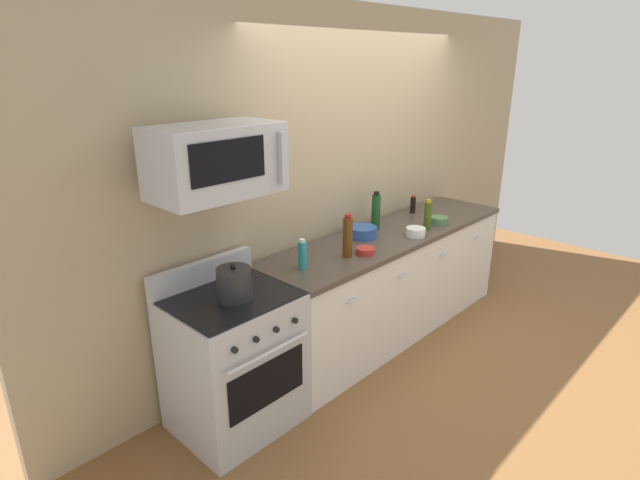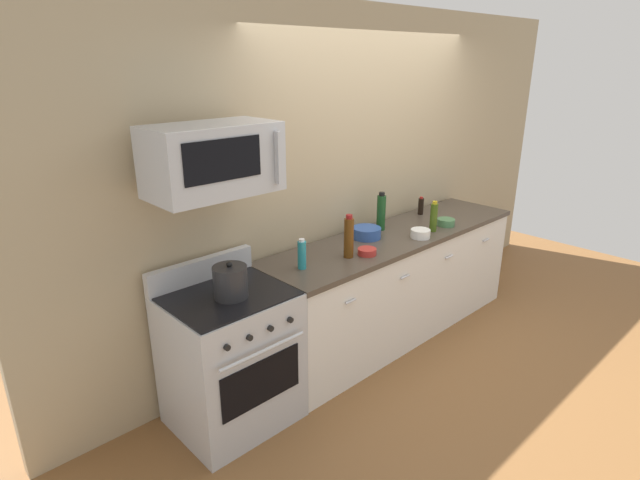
{
  "view_description": "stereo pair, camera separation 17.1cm",
  "coord_description": "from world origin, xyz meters",
  "px_view_note": "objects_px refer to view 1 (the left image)",
  "views": [
    {
      "loc": [
        -3.33,
        -2.33,
        2.29
      ],
      "look_at": [
        -0.93,
        -0.05,
        1.11
      ],
      "focal_mm": 28.5,
      "sensor_mm": 36.0,
      "label": 1
    },
    {
      "loc": [
        -3.2,
        -2.45,
        2.29
      ],
      "look_at": [
        -0.93,
        -0.05,
        1.11
      ],
      "focal_mm": 28.5,
      "sensor_mm": 36.0,
      "label": 2
    }
  ],
  "objects_px": {
    "bottle_soy_sauce_dark": "(413,205)",
    "bottle_wine_amber": "(348,237)",
    "bottle_wine_green": "(376,211)",
    "bowl_blue_mixing": "(363,232)",
    "microwave": "(216,160)",
    "bowl_green_glaze": "(439,220)",
    "range_oven": "(234,360)",
    "bottle_dish_soap": "(302,255)",
    "bowl_red_small": "(365,251)",
    "stockpot": "(234,284)",
    "bottle_olive_oil": "(428,215)",
    "bowl_white_ceramic": "(416,232)"
  },
  "relations": [
    {
      "from": "bowl_red_small",
      "to": "bottle_wine_amber",
      "type": "bearing_deg",
      "value": 155.12
    },
    {
      "from": "bottle_soy_sauce_dark",
      "to": "bottle_wine_amber",
      "type": "relative_size",
      "value": 0.51
    },
    {
      "from": "bowl_blue_mixing",
      "to": "bowl_white_ceramic",
      "type": "bearing_deg",
      "value": -42.86
    },
    {
      "from": "bottle_olive_oil",
      "to": "bowl_red_small",
      "type": "relative_size",
      "value": 1.87
    },
    {
      "from": "microwave",
      "to": "bottle_olive_oil",
      "type": "relative_size",
      "value": 2.86
    },
    {
      "from": "bowl_blue_mixing",
      "to": "bowl_red_small",
      "type": "bearing_deg",
      "value": -137.76
    },
    {
      "from": "microwave",
      "to": "bowl_green_glaze",
      "type": "distance_m",
      "value": 2.3
    },
    {
      "from": "bottle_soy_sauce_dark",
      "to": "bowl_red_small",
      "type": "bearing_deg",
      "value": -163.03
    },
    {
      "from": "bottle_soy_sauce_dark",
      "to": "bowl_green_glaze",
      "type": "bearing_deg",
      "value": -108.75
    },
    {
      "from": "stockpot",
      "to": "bottle_olive_oil",
      "type": "bearing_deg",
      "value": -3.34
    },
    {
      "from": "bottle_wine_green",
      "to": "bowl_blue_mixing",
      "type": "distance_m",
      "value": 0.27
    },
    {
      "from": "microwave",
      "to": "bottle_soy_sauce_dark",
      "type": "xyz_separation_m",
      "value": [
        2.27,
        0.15,
        -0.75
      ]
    },
    {
      "from": "bowl_red_small",
      "to": "bowl_blue_mixing",
      "type": "bearing_deg",
      "value": 42.24
    },
    {
      "from": "bottle_dish_soap",
      "to": "bottle_soy_sauce_dark",
      "type": "height_order",
      "value": "bottle_dish_soap"
    },
    {
      "from": "bottle_soy_sauce_dark",
      "to": "bottle_olive_oil",
      "type": "height_order",
      "value": "bottle_olive_oil"
    },
    {
      "from": "bottle_soy_sauce_dark",
      "to": "microwave",
      "type": "bearing_deg",
      "value": -176.1
    },
    {
      "from": "bowl_red_small",
      "to": "bowl_green_glaze",
      "type": "bearing_deg",
      "value": -0.45
    },
    {
      "from": "bottle_soy_sauce_dark",
      "to": "bowl_white_ceramic",
      "type": "bearing_deg",
      "value": -144.1
    },
    {
      "from": "bottle_wine_green",
      "to": "stockpot",
      "type": "distance_m",
      "value": 1.67
    },
    {
      "from": "bottle_wine_amber",
      "to": "bowl_white_ceramic",
      "type": "distance_m",
      "value": 0.75
    },
    {
      "from": "bottle_dish_soap",
      "to": "stockpot",
      "type": "height_order",
      "value": "stockpot"
    },
    {
      "from": "bottle_wine_green",
      "to": "bowl_red_small",
      "type": "xyz_separation_m",
      "value": [
        -0.52,
        -0.31,
        -0.13
      ]
    },
    {
      "from": "range_oven",
      "to": "bottle_dish_soap",
      "type": "bearing_deg",
      "value": -1.23
    },
    {
      "from": "bottle_dish_soap",
      "to": "bowl_red_small",
      "type": "bearing_deg",
      "value": -14.49
    },
    {
      "from": "bottle_wine_green",
      "to": "bottle_soy_sauce_dark",
      "type": "distance_m",
      "value": 0.62
    },
    {
      "from": "bottle_wine_amber",
      "to": "bowl_green_glaze",
      "type": "xyz_separation_m",
      "value": [
        1.15,
        -0.07,
        -0.12
      ]
    },
    {
      "from": "bowl_blue_mixing",
      "to": "bowl_red_small",
      "type": "distance_m",
      "value": 0.38
    },
    {
      "from": "range_oven",
      "to": "bottle_dish_soap",
      "type": "relative_size",
      "value": 4.93
    },
    {
      "from": "stockpot",
      "to": "bottle_wine_green",
      "type": "bearing_deg",
      "value": 7.43
    },
    {
      "from": "microwave",
      "to": "bottle_olive_oil",
      "type": "height_order",
      "value": "microwave"
    },
    {
      "from": "bowl_blue_mixing",
      "to": "stockpot",
      "type": "relative_size",
      "value": 1.0
    },
    {
      "from": "range_oven",
      "to": "bowl_white_ceramic",
      "type": "height_order",
      "value": "range_oven"
    },
    {
      "from": "bottle_soy_sauce_dark",
      "to": "bowl_blue_mixing",
      "type": "bearing_deg",
      "value": -173.7
    },
    {
      "from": "bowl_red_small",
      "to": "stockpot",
      "type": "bearing_deg",
      "value": 175.22
    },
    {
      "from": "bowl_white_ceramic",
      "to": "stockpot",
      "type": "relative_size",
      "value": 0.68
    },
    {
      "from": "bottle_olive_oil",
      "to": "bowl_red_small",
      "type": "distance_m",
      "value": 0.82
    },
    {
      "from": "bottle_wine_amber",
      "to": "bottle_olive_oil",
      "type": "bearing_deg",
      "value": -4.89
    },
    {
      "from": "range_oven",
      "to": "bowl_white_ceramic",
      "type": "distance_m",
      "value": 1.81
    },
    {
      "from": "bottle_olive_oil",
      "to": "stockpot",
      "type": "xyz_separation_m",
      "value": [
        -1.94,
        0.11,
        -0.02
      ]
    },
    {
      "from": "bottle_olive_oil",
      "to": "microwave",
      "type": "bearing_deg",
      "value": 173.79
    },
    {
      "from": "bowl_white_ceramic",
      "to": "stockpot",
      "type": "bearing_deg",
      "value": 175.41
    },
    {
      "from": "bottle_dish_soap",
      "to": "bottle_wine_amber",
      "type": "xyz_separation_m",
      "value": [
        0.39,
        -0.07,
        0.05
      ]
    },
    {
      "from": "bowl_green_glaze",
      "to": "bowl_red_small",
      "type": "bearing_deg",
      "value": 179.55
    },
    {
      "from": "bottle_wine_amber",
      "to": "bowl_red_small",
      "type": "xyz_separation_m",
      "value": [
        0.13,
        -0.06,
        -0.13
      ]
    },
    {
      "from": "bottle_soy_sauce_dark",
      "to": "bowl_blue_mixing",
      "type": "distance_m",
      "value": 0.87
    },
    {
      "from": "bowl_white_ceramic",
      "to": "bowl_blue_mixing",
      "type": "bearing_deg",
      "value": 137.14
    },
    {
      "from": "range_oven",
      "to": "bowl_red_small",
      "type": "xyz_separation_m",
      "value": [
        1.13,
        -0.15,
        0.48
      ]
    },
    {
      "from": "range_oven",
      "to": "bottle_soy_sauce_dark",
      "type": "height_order",
      "value": "bottle_soy_sauce_dark"
    },
    {
      "from": "bowl_green_glaze",
      "to": "bottle_dish_soap",
      "type": "bearing_deg",
      "value": 174.7
    },
    {
      "from": "bottle_wine_green",
      "to": "bottle_olive_oil",
      "type": "relative_size",
      "value": 1.25
    }
  ]
}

